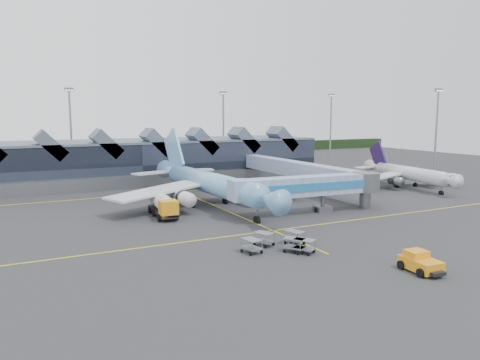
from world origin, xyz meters
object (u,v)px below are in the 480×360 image
jet_bridge (317,186)px  fuel_truck (162,204)px  main_airliner (209,183)px  regional_jet (406,173)px  pushback_tug (420,263)px

jet_bridge → fuel_truck: (-22.74, 8.52, -2.25)m
fuel_truck → jet_bridge: bearing=-16.5°
main_airliner → regional_jet: main_airliner is taller
jet_bridge → pushback_tug: jet_bridge is taller
regional_jet → jet_bridge: size_ratio=1.06×
main_airliner → jet_bridge: 18.43m
regional_jet → pushback_tug: regional_jet is taller
regional_jet → pushback_tug: (-40.52, -40.45, -2.16)m
regional_jet → pushback_tug: 57.29m
main_airliner → regional_jet: (45.74, -0.40, -0.88)m
main_airliner → regional_jet: 45.75m
jet_bridge → pushback_tug: 29.08m
jet_bridge → fuel_truck: bearing=163.8°
regional_jet → pushback_tug: size_ratio=6.02×
regional_jet → fuel_truck: size_ratio=2.72×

